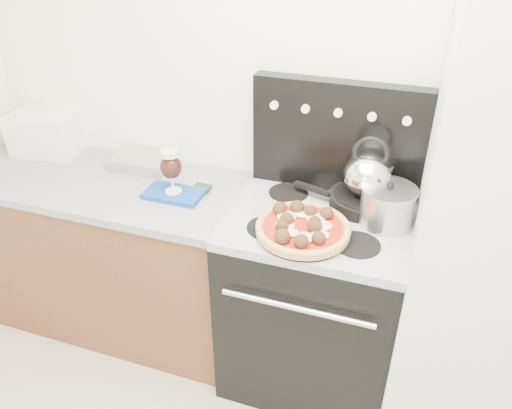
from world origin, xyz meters
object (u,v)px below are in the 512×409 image
at_px(toaster_oven, 47,132).
at_px(beer_glass, 171,171).
at_px(pizza_pan, 303,233).
at_px(pizza, 303,227).
at_px(tea_kettle, 368,172).
at_px(stove_body, 313,302).
at_px(fridge, 502,246).
at_px(base_cabinet, 113,255).
at_px(stock_pot, 387,207).
at_px(oven_mitt, 174,194).
at_px(skillet, 364,200).

relative_size(toaster_oven, beer_glass, 1.60).
height_order(pizza_pan, pizza, pizza).
xyz_separation_m(toaster_oven, tea_kettle, (1.69, -0.06, 0.08)).
height_order(pizza_pan, tea_kettle, tea_kettle).
bearing_deg(pizza_pan, stove_body, 75.46).
distance_m(pizza, tea_kettle, 0.38).
bearing_deg(tea_kettle, beer_glass, -172.23).
height_order(fridge, pizza_pan, fridge).
height_order(base_cabinet, beer_glass, beer_glass).
bearing_deg(pizza, tea_kettle, 56.41).
xyz_separation_m(pizza_pan, pizza, (0.00, 0.00, 0.03)).
bearing_deg(stock_pot, toaster_oven, 174.54).
bearing_deg(oven_mitt, toaster_oven, 165.33).
distance_m(stove_body, tea_kettle, 0.68).
xyz_separation_m(fridge, toaster_oven, (-2.23, 0.24, 0.06)).
distance_m(base_cabinet, tea_kettle, 1.43).
xyz_separation_m(pizza_pan, stock_pot, (0.30, 0.19, 0.07)).
height_order(toaster_oven, tea_kettle, tea_kettle).
xyz_separation_m(stove_body, pizza_pan, (-0.04, -0.15, 0.49)).
bearing_deg(stock_pot, tea_kettle, 132.12).
bearing_deg(tea_kettle, pizza_pan, -126.77).
height_order(stove_body, skillet, skillet).
xyz_separation_m(toaster_oven, pizza, (1.49, -0.36, -0.05)).
xyz_separation_m(stove_body, toaster_oven, (-1.53, 0.21, 0.57)).
xyz_separation_m(beer_glass, tea_kettle, (0.84, 0.16, 0.06)).
relative_size(stove_body, stock_pot, 4.09).
bearing_deg(stove_body, oven_mitt, -179.07).
distance_m(pizza_pan, tea_kettle, 0.39).
xyz_separation_m(base_cabinet, oven_mitt, (0.42, -0.04, 0.48)).
xyz_separation_m(stove_body, pizza, (-0.04, -0.15, 0.52)).
bearing_deg(beer_glass, stove_body, 0.93).
distance_m(fridge, beer_glass, 1.38).
distance_m(pizza, skillet, 0.36).
distance_m(toaster_oven, stock_pot, 1.80).
distance_m(stove_body, pizza, 0.54).
bearing_deg(base_cabinet, tea_kettle, 5.71).
bearing_deg(beer_glass, pizza, -12.09).
bearing_deg(pizza, fridge, 9.49).
distance_m(stove_body, skillet, 0.55).
height_order(beer_glass, pizza, beer_glass).
height_order(stove_body, oven_mitt, oven_mitt).
height_order(stove_body, stock_pot, stock_pot).
relative_size(fridge, toaster_oven, 5.63).
bearing_deg(tea_kettle, oven_mitt, -172.23).
bearing_deg(pizza_pan, tea_kettle, 56.41).
height_order(beer_glass, pizza_pan, beer_glass).
bearing_deg(toaster_oven, base_cabinet, -32.03).
bearing_deg(beer_glass, toaster_oven, 165.33).
bearing_deg(toaster_oven, pizza_pan, -21.89).
height_order(oven_mitt, beer_glass, beer_glass).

